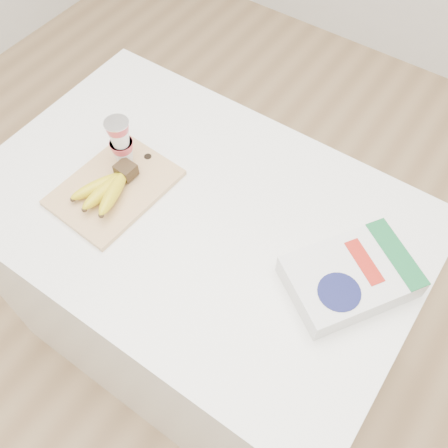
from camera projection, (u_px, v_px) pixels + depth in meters
The scene contains 6 objects.
room at pixel (181, 37), 0.83m from camera, with size 4.00×4.00×4.00m.
table at pixel (202, 287), 1.60m from camera, with size 1.14×0.76×0.85m, color white.
cutting_board at pixel (115, 188), 1.27m from camera, with size 0.22×0.30×0.02m, color #DFB37A.
bananas at pixel (108, 187), 1.24m from camera, with size 0.13×0.18×0.06m.
yogurt_stack at pixel (121, 141), 1.25m from camera, with size 0.07×0.06×0.14m.
cereal_box at pixel (350, 277), 1.11m from camera, with size 0.30×0.33×0.06m.
Camera 1 is at (0.47, -0.55, 1.87)m, focal length 40.00 mm.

